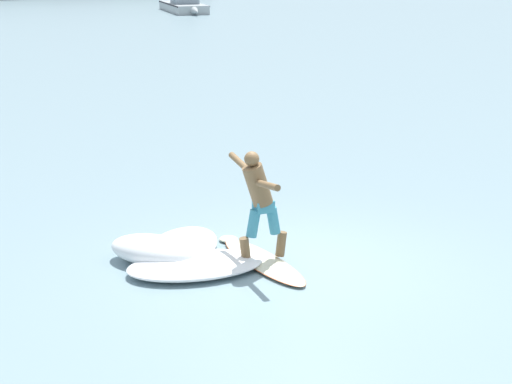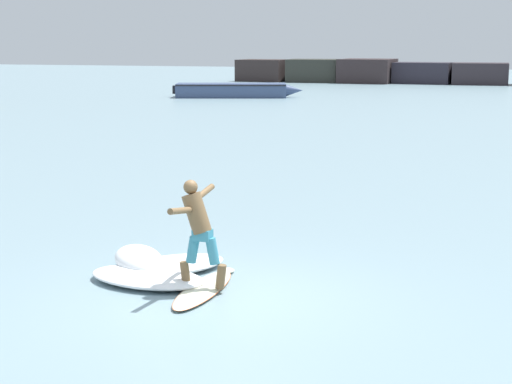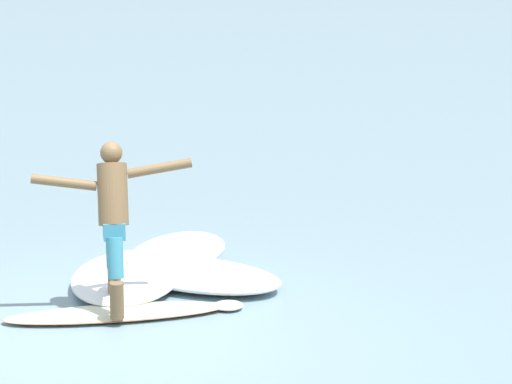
{
  "view_description": "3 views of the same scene",
  "coord_description": "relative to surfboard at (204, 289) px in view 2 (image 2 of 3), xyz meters",
  "views": [
    {
      "loc": [
        -5.49,
        -9.77,
        4.34
      ],
      "look_at": [
        0.01,
        1.21,
        0.74
      ],
      "focal_mm": 60.0,
      "sensor_mm": 36.0,
      "label": 1
    },
    {
      "loc": [
        4.05,
        -10.93,
        3.61
      ],
      "look_at": [
        -0.12,
        1.9,
        1.2
      ],
      "focal_mm": 60.0,
      "sensor_mm": 36.0,
      "label": 2
    },
    {
      "loc": [
        10.51,
        -0.32,
        3.69
      ],
      "look_at": [
        -0.13,
        1.51,
        1.21
      ],
      "focal_mm": 85.0,
      "sensor_mm": 36.0,
      "label": 3
    }
  ],
  "objects": [
    {
      "name": "fishing_boat_near_jetty",
      "position": [
        -13.82,
        40.55,
        0.43
      ],
      "size": [
        8.15,
        4.38,
        0.87
      ],
      "color": "#3A4A6F",
      "rests_on": "ground"
    },
    {
      "name": "wave_foam_at_nose",
      "position": [
        -0.9,
        0.84,
        0.06
      ],
      "size": [
        1.94,
        2.09,
        0.2
      ],
      "color": "white",
      "rests_on": "ground"
    },
    {
      "name": "wave_foam_at_tail",
      "position": [
        -1.38,
        0.68,
        0.16
      ],
      "size": [
        1.36,
        1.45,
        0.4
      ],
      "color": "white",
      "rests_on": "ground"
    },
    {
      "name": "ground_plane",
      "position": [
        0.38,
        -0.26,
        -0.04
      ],
      "size": [
        200.0,
        200.0,
        0.0
      ],
      "primitive_type": "plane",
      "color": "#7A96A0"
    },
    {
      "name": "wave_foam_beside",
      "position": [
        -0.96,
        0.12,
        0.06
      ],
      "size": [
        2.06,
        1.42,
        0.19
      ],
      "color": "white",
      "rests_on": "ground"
    },
    {
      "name": "surfer",
      "position": [
        -0.07,
        -0.04,
        0.95
      ],
      "size": [
        0.73,
        1.5,
        1.57
      ],
      "color": "brown",
      "rests_on": "surfboard"
    },
    {
      "name": "surfboard",
      "position": [
        0.0,
        0.0,
        0.0
      ],
      "size": [
        0.61,
        2.29,
        0.21
      ],
      "color": "beige",
      "rests_on": "ground"
    }
  ]
}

